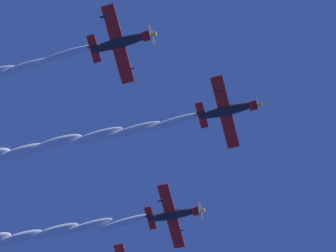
% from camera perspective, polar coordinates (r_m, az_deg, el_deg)
% --- Properties ---
extents(airplane_lead, '(8.69, 8.27, 3.85)m').
position_cam_1_polar(airplane_lead, '(69.83, 6.26, 1.62)').
color(airplane_lead, '#232328').
extents(airplane_left_wingman, '(8.75, 8.27, 3.68)m').
position_cam_1_polar(airplane_left_wingman, '(76.79, 0.69, -9.05)').
color(airplane_left_wingman, '#232328').
extents(airplane_right_wingman, '(8.66, 8.30, 3.82)m').
position_cam_1_polar(airplane_right_wingman, '(65.74, -4.74, 8.56)').
color(airplane_right_wingman, '#232328').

